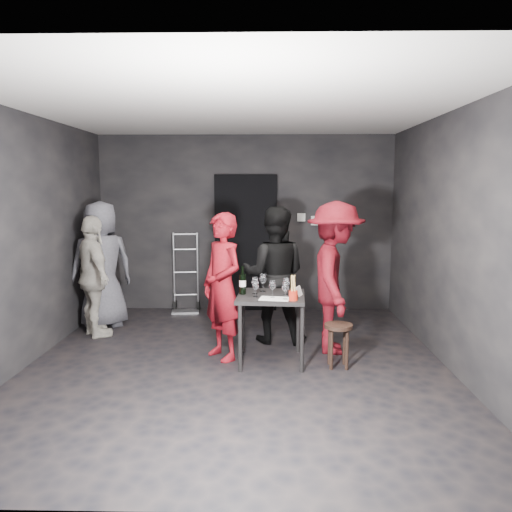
{
  "coord_description": "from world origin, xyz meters",
  "views": [
    {
      "loc": [
        0.33,
        -5.2,
        1.91
      ],
      "look_at": [
        0.21,
        0.25,
        1.15
      ],
      "focal_mm": 35.0,
      "sensor_mm": 36.0,
      "label": 1
    }
  ],
  "objects_px": {
    "woman_black": "(274,267)",
    "bystander_grey": "(101,255)",
    "server_red": "(222,280)",
    "wine_bottle": "(243,283)",
    "stool": "(338,334)",
    "hand_truck": "(186,297)",
    "tasting_table": "(271,304)",
    "breadstick_cup": "(293,288)",
    "man_maroon": "(335,265)",
    "bystander_cream": "(94,274)"
  },
  "relations": [
    {
      "from": "bystander_grey",
      "to": "wine_bottle",
      "type": "bearing_deg",
      "value": 112.04
    },
    {
      "from": "stool",
      "to": "server_red",
      "type": "bearing_deg",
      "value": 167.78
    },
    {
      "from": "man_maroon",
      "to": "hand_truck",
      "type": "bearing_deg",
      "value": 52.61
    },
    {
      "from": "man_maroon",
      "to": "bystander_cream",
      "type": "xyz_separation_m",
      "value": [
        -2.99,
        0.53,
        -0.22
      ]
    },
    {
      "from": "stool",
      "to": "wine_bottle",
      "type": "height_order",
      "value": "wine_bottle"
    },
    {
      "from": "man_maroon",
      "to": "bystander_grey",
      "type": "relative_size",
      "value": 1.03
    },
    {
      "from": "man_maroon",
      "to": "breadstick_cup",
      "type": "relative_size",
      "value": 7.23
    },
    {
      "from": "server_red",
      "to": "wine_bottle",
      "type": "xyz_separation_m",
      "value": [
        0.23,
        -0.08,
        -0.02
      ]
    },
    {
      "from": "server_red",
      "to": "bystander_grey",
      "type": "bearing_deg",
      "value": -163.74
    },
    {
      "from": "tasting_table",
      "to": "breadstick_cup",
      "type": "relative_size",
      "value": 2.65
    },
    {
      "from": "man_maroon",
      "to": "bystander_cream",
      "type": "height_order",
      "value": "man_maroon"
    },
    {
      "from": "bystander_cream",
      "to": "wine_bottle",
      "type": "relative_size",
      "value": 5.25
    },
    {
      "from": "hand_truck",
      "to": "wine_bottle",
      "type": "bearing_deg",
      "value": -73.2
    },
    {
      "from": "wine_bottle",
      "to": "breadstick_cup",
      "type": "relative_size",
      "value": 1.09
    },
    {
      "from": "bystander_grey",
      "to": "wine_bottle",
      "type": "height_order",
      "value": "bystander_grey"
    },
    {
      "from": "hand_truck",
      "to": "breadstick_cup",
      "type": "relative_size",
      "value": 4.3
    },
    {
      "from": "breadstick_cup",
      "to": "wine_bottle",
      "type": "bearing_deg",
      "value": 151.15
    },
    {
      "from": "tasting_table",
      "to": "bystander_grey",
      "type": "distance_m",
      "value": 2.66
    },
    {
      "from": "bystander_cream",
      "to": "tasting_table",
      "type": "bearing_deg",
      "value": -148.52
    },
    {
      "from": "stool",
      "to": "woman_black",
      "type": "height_order",
      "value": "woman_black"
    },
    {
      "from": "woman_black",
      "to": "bystander_grey",
      "type": "height_order",
      "value": "bystander_grey"
    },
    {
      "from": "tasting_table",
      "to": "woman_black",
      "type": "distance_m",
      "value": 0.81
    },
    {
      "from": "bystander_cream",
      "to": "bystander_grey",
      "type": "distance_m",
      "value": 0.46
    },
    {
      "from": "bystander_cream",
      "to": "server_red",
      "type": "bearing_deg",
      "value": -151.43
    },
    {
      "from": "bystander_cream",
      "to": "breadstick_cup",
      "type": "height_order",
      "value": "bystander_cream"
    },
    {
      "from": "hand_truck",
      "to": "breadstick_cup",
      "type": "xyz_separation_m",
      "value": [
        1.52,
        -2.47,
        0.66
      ]
    },
    {
      "from": "woman_black",
      "to": "tasting_table",
      "type": "bearing_deg",
      "value": 92.69
    },
    {
      "from": "stool",
      "to": "bystander_grey",
      "type": "relative_size",
      "value": 0.24
    },
    {
      "from": "breadstick_cup",
      "to": "bystander_cream",
      "type": "bearing_deg",
      "value": 154.83
    },
    {
      "from": "tasting_table",
      "to": "server_red",
      "type": "xyz_separation_m",
      "value": [
        -0.54,
        0.11,
        0.24
      ]
    },
    {
      "from": "man_maroon",
      "to": "wine_bottle",
      "type": "height_order",
      "value": "man_maroon"
    },
    {
      "from": "woman_black",
      "to": "bystander_cream",
      "type": "distance_m",
      "value": 2.3
    },
    {
      "from": "woman_black",
      "to": "wine_bottle",
      "type": "bearing_deg",
      "value": 69.8
    },
    {
      "from": "server_red",
      "to": "man_maroon",
      "type": "relative_size",
      "value": 0.87
    },
    {
      "from": "woman_black",
      "to": "wine_bottle",
      "type": "height_order",
      "value": "woman_black"
    },
    {
      "from": "man_maroon",
      "to": "bystander_cream",
      "type": "distance_m",
      "value": 3.05
    },
    {
      "from": "tasting_table",
      "to": "stool",
      "type": "xyz_separation_m",
      "value": [
        0.72,
        -0.16,
        -0.29
      ]
    },
    {
      "from": "server_red",
      "to": "breadstick_cup",
      "type": "xyz_separation_m",
      "value": [
        0.76,
        -0.37,
        -0.01
      ]
    },
    {
      "from": "breadstick_cup",
      "to": "stool",
      "type": "bearing_deg",
      "value": 11.85
    },
    {
      "from": "stool",
      "to": "man_maroon",
      "type": "relative_size",
      "value": 0.23
    },
    {
      "from": "tasting_table",
      "to": "stool",
      "type": "relative_size",
      "value": 1.6
    },
    {
      "from": "tasting_table",
      "to": "man_maroon",
      "type": "distance_m",
      "value": 0.91
    },
    {
      "from": "bystander_cream",
      "to": "stool",
      "type": "bearing_deg",
      "value": -146.36
    },
    {
      "from": "server_red",
      "to": "breadstick_cup",
      "type": "relative_size",
      "value": 6.3
    },
    {
      "from": "server_red",
      "to": "woman_black",
      "type": "xyz_separation_m",
      "value": [
        0.58,
        0.64,
        0.05
      ]
    },
    {
      "from": "tasting_table",
      "to": "bystander_cream",
      "type": "distance_m",
      "value": 2.43
    },
    {
      "from": "tasting_table",
      "to": "wine_bottle",
      "type": "height_order",
      "value": "wine_bottle"
    },
    {
      "from": "bystander_cream",
      "to": "wine_bottle",
      "type": "xyz_separation_m",
      "value": [
        1.94,
        -0.87,
        0.06
      ]
    },
    {
      "from": "wine_bottle",
      "to": "hand_truck",
      "type": "bearing_deg",
      "value": 114.4
    },
    {
      "from": "bystander_cream",
      "to": "man_maroon",
      "type": "bearing_deg",
      "value": -136.62
    }
  ]
}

